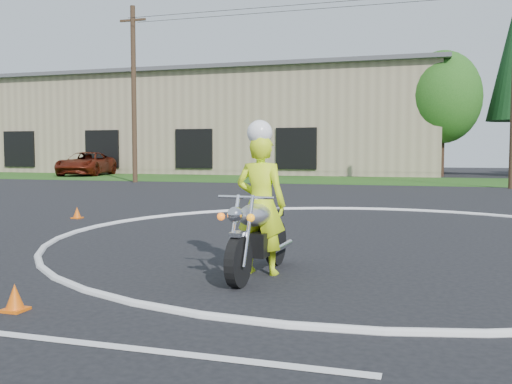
# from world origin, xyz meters

# --- Properties ---
(ground) EXTENTS (120.00, 120.00, 0.00)m
(ground) POSITION_xyz_m (0.00, 0.00, 0.00)
(ground) COLOR black
(ground) RESTS_ON ground
(grass_strip) EXTENTS (120.00, 10.00, 0.02)m
(grass_strip) POSITION_xyz_m (0.00, 27.00, 0.01)
(grass_strip) COLOR #1E4714
(grass_strip) RESTS_ON ground
(course_markings) EXTENTS (19.05, 19.05, 0.12)m
(course_markings) POSITION_xyz_m (2.17, 4.35, 0.01)
(course_markings) COLOR silver
(course_markings) RESTS_ON ground
(primary_motorcycle) EXTENTS (0.78, 2.23, 1.17)m
(primary_motorcycle) POSITION_xyz_m (-0.96, -0.81, 0.57)
(primary_motorcycle) COLOR black
(primary_motorcycle) RESTS_ON ground
(rider_primary_grp) EXTENTS (0.74, 0.51, 2.18)m
(rider_primary_grp) POSITION_xyz_m (-0.96, -0.67, 1.05)
(rider_primary_grp) COLOR #DBFF1A
(rider_primary_grp) RESTS_ON ground
(pickup_grp) EXTENTS (4.27, 6.78, 1.74)m
(pickup_grp) POSITION_xyz_m (-23.11, 28.31, 0.87)
(pickup_grp) COLOR #4E1408
(pickup_grp) RESTS_ON ground
(warehouse) EXTENTS (41.00, 17.00, 8.30)m
(warehouse) POSITION_xyz_m (-18.00, 39.99, 4.16)
(warehouse) COLOR tan
(warehouse) RESTS_ON ground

